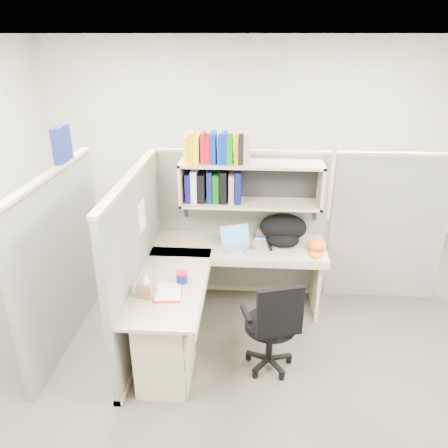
# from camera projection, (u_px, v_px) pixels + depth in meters

# --- Properties ---
(ground) EXTENTS (6.00, 6.00, 0.00)m
(ground) POSITION_uv_depth(u_px,v_px,m) (236.00, 339.00, 4.21)
(ground) COLOR #343028
(ground) RESTS_ON ground
(room_shell) EXTENTS (6.00, 6.00, 6.00)m
(room_shell) POSITION_uv_depth(u_px,v_px,m) (238.00, 178.00, 3.56)
(room_shell) COLOR #ABA89B
(room_shell) RESTS_ON ground
(cubicle) EXTENTS (3.79, 1.84, 1.95)m
(cubicle) POSITION_uv_depth(u_px,v_px,m) (202.00, 233.00, 4.28)
(cubicle) COLOR #5E5E59
(cubicle) RESTS_ON ground
(desk) EXTENTS (1.74, 1.75, 0.73)m
(desk) POSITION_uv_depth(u_px,v_px,m) (188.00, 317.00, 3.80)
(desk) COLOR tan
(desk) RESTS_ON ground
(laptop) EXTENTS (0.39, 0.39, 0.21)m
(laptop) POSITION_uv_depth(u_px,v_px,m) (238.00, 239.00, 4.32)
(laptop) COLOR #B8B8BD
(laptop) RESTS_ON desk
(backpack) EXTENTS (0.53, 0.44, 0.28)m
(backpack) POSITION_uv_depth(u_px,v_px,m) (283.00, 230.00, 4.42)
(backpack) COLOR black
(backpack) RESTS_ON desk
(orange_cap) EXTENTS (0.23, 0.26, 0.11)m
(orange_cap) POSITION_uv_depth(u_px,v_px,m) (316.00, 245.00, 4.31)
(orange_cap) COLOR #DF5D13
(orange_cap) RESTS_ON desk
(snack_canister) EXTENTS (0.10, 0.10, 0.10)m
(snack_canister) POSITION_uv_depth(u_px,v_px,m) (182.00, 277.00, 3.75)
(snack_canister) COLOR navy
(snack_canister) RESTS_ON desk
(tissue_box) EXTENTS (0.15, 0.15, 0.20)m
(tissue_box) POSITION_uv_depth(u_px,v_px,m) (146.00, 285.00, 3.54)
(tissue_box) COLOR #8F6951
(tissue_box) RESTS_ON desk
(mouse) EXTENTS (0.09, 0.06, 0.03)m
(mouse) POSITION_uv_depth(u_px,v_px,m) (248.00, 252.00, 4.25)
(mouse) COLOR #7B8BAF
(mouse) RESTS_ON desk
(paper_cup) EXTENTS (0.08, 0.08, 0.10)m
(paper_cup) POSITION_uv_depth(u_px,v_px,m) (235.00, 232.00, 4.60)
(paper_cup) COLOR white
(paper_cup) RESTS_ON desk
(book_stack) EXTENTS (0.16, 0.22, 0.11)m
(book_stack) POSITION_uv_depth(u_px,v_px,m) (263.00, 231.00, 4.62)
(book_stack) COLOR gray
(book_stack) RESTS_ON desk
(loose_paper) EXTENTS (0.24, 0.30, 0.00)m
(loose_paper) POSITION_uv_depth(u_px,v_px,m) (168.00, 292.00, 3.63)
(loose_paper) COLOR white
(loose_paper) RESTS_ON desk
(task_chair) EXTENTS (0.53, 0.49, 0.92)m
(task_chair) POSITION_uv_depth(u_px,v_px,m) (271.00, 339.00, 3.70)
(task_chair) COLOR black
(task_chair) RESTS_ON ground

